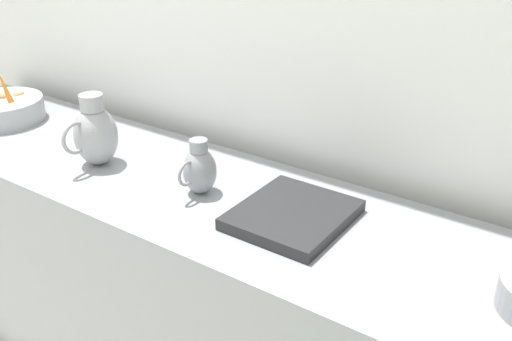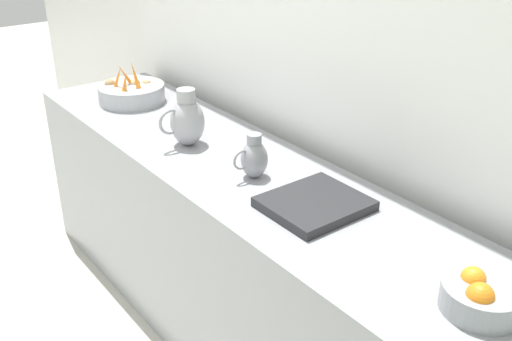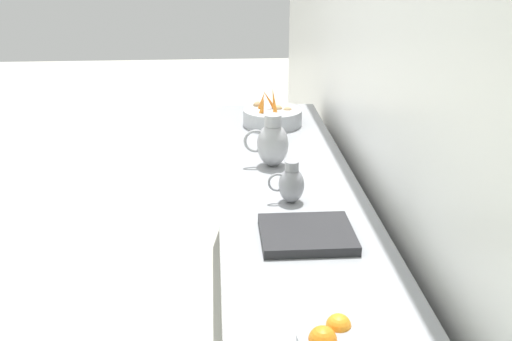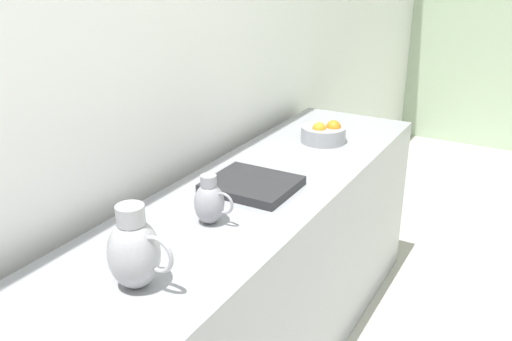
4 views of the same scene
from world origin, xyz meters
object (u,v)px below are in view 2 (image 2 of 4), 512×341
at_px(vegetable_colander, 132,93).
at_px(orange_bowl, 481,296).
at_px(metal_pitcher_short, 254,158).
at_px(metal_pitcher_tall, 187,120).

relative_size(vegetable_colander, orange_bowl, 1.54).
relative_size(vegetable_colander, metal_pitcher_short, 1.90).
bearing_deg(metal_pitcher_short, orange_bowl, 89.95).
relative_size(orange_bowl, metal_pitcher_tall, 0.88).
relative_size(metal_pitcher_tall, metal_pitcher_short, 1.41).
distance_m(vegetable_colander, metal_pitcher_short, 1.09).
distance_m(metal_pitcher_tall, metal_pitcher_short, 0.43).
bearing_deg(metal_pitcher_short, vegetable_colander, -91.28).
height_order(vegetable_colander, orange_bowl, vegetable_colander).
bearing_deg(vegetable_colander, orange_bowl, 89.31).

